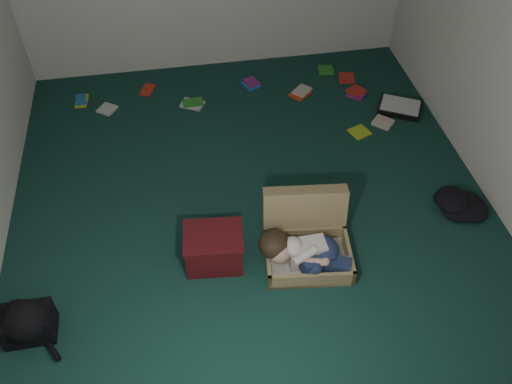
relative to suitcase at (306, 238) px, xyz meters
name	(u,v)px	position (x,y,z in m)	size (l,w,h in m)	color
floor	(253,208)	(-0.33, 0.50, -0.14)	(4.50, 4.50, 0.00)	#143A31
suitcase	(306,238)	(0.00, 0.00, 0.00)	(0.71, 0.70, 0.48)	#A18958
person	(304,252)	(-0.06, -0.16, 0.04)	(0.69, 0.39, 0.29)	silver
maroon_bin	(214,248)	(-0.71, 0.02, 0.01)	(0.47, 0.39, 0.30)	#4C0F13
backpack	(27,323)	(-2.03, -0.39, -0.01)	(0.43, 0.34, 0.26)	black
clothing_pile	(461,205)	(1.37, 0.18, -0.08)	(0.40, 0.32, 0.13)	black
paper_tray	(400,107)	(1.37, 1.59, -0.11)	(0.52, 0.48, 0.06)	black
book_scatter	(259,98)	(-0.01, 2.02, -0.13)	(3.13, 1.29, 0.02)	#B6D124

